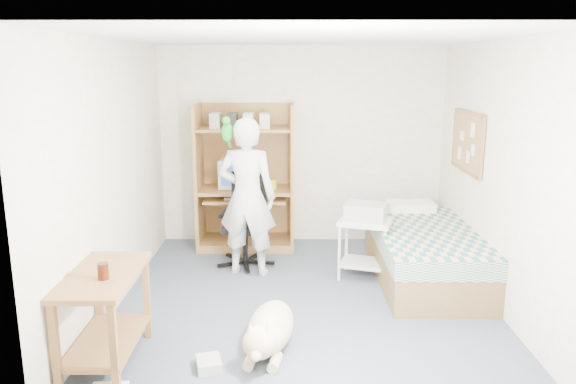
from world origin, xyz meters
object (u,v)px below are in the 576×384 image
object	(u,v)px
bed	(424,253)
office_chair	(246,232)
computer_hutch	(246,183)
person	(247,197)
printer_cart	(365,239)
side_desk	(105,305)
dog	(269,329)

from	to	relation	value
bed	office_chair	world-z (taller)	office_chair
computer_hutch	person	distance (m)	0.97
printer_cart	side_desk	bearing A→B (deg)	-122.37
computer_hutch	dog	world-z (taller)	computer_hutch
bed	person	xyz separation A→B (m)	(-1.91, 0.16, 0.58)
side_desk	dog	xyz separation A→B (m)	(1.23, 0.22, -0.31)
computer_hutch	bed	distance (m)	2.35
computer_hutch	dog	distance (m)	2.81
office_chair	person	xyz separation A→B (m)	(0.04, -0.31, 0.49)
bed	dog	world-z (taller)	bed
bed	printer_cart	xyz separation A→B (m)	(-0.64, 0.02, 0.14)
office_chair	printer_cart	size ratio (longest dim) A/B	1.61
bed	person	size ratio (longest dim) A/B	1.17
person	printer_cart	size ratio (longest dim) A/B	2.68
computer_hutch	side_desk	size ratio (longest dim) A/B	1.80
office_chair	person	size ratio (longest dim) A/B	0.60
computer_hutch	dog	size ratio (longest dim) A/B	1.60
person	printer_cart	world-z (taller)	person
computer_hutch	printer_cart	world-z (taller)	computer_hutch
office_chair	dog	xyz separation A→B (m)	(0.34, -2.05, -0.19)
bed	dog	xyz separation A→B (m)	(-1.62, -1.59, -0.10)
bed	office_chair	distance (m)	2.01
dog	person	bearing A→B (deg)	109.02
bed	side_desk	size ratio (longest dim) A/B	2.02
printer_cart	dog	bearing A→B (deg)	-103.30
bed	printer_cart	distance (m)	0.66
bed	person	world-z (taller)	person
office_chair	dog	bearing A→B (deg)	-70.95
dog	printer_cart	size ratio (longest dim) A/B	1.74
computer_hutch	office_chair	world-z (taller)	computer_hutch
person	dog	size ratio (longest dim) A/B	1.54
side_desk	dog	world-z (taller)	side_desk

